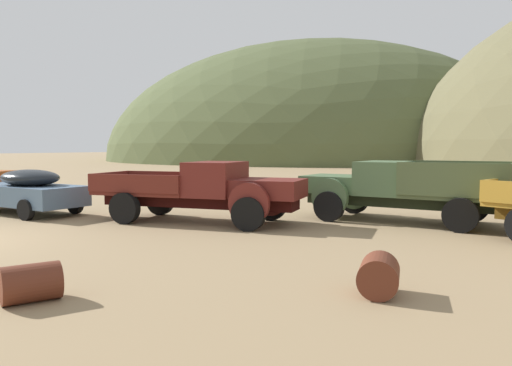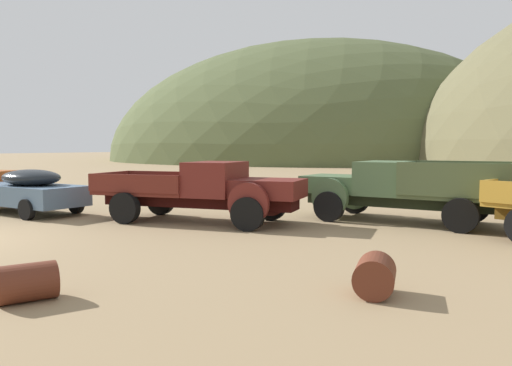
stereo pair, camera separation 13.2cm
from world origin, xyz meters
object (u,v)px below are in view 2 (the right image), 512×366
Objects in this scene: truck_weathered_green at (389,189)px; oil_drum_foreground at (375,275)px; oil_drum_tipped at (27,282)px; car_chalk_blue at (25,190)px; truck_oxblood at (213,191)px.

truck_weathered_green is 8.26m from oil_drum_foreground.
oil_drum_tipped is at bearing 78.70° from truck_weathered_green.
truck_weathered_green is at bearing -155.87° from car_chalk_blue.
truck_oxblood is (7.04, 1.48, 0.18)m from car_chalk_blue.
oil_drum_tipped is at bearing 147.50° from car_chalk_blue.
oil_drum_foreground is (1.85, -8.02, -0.70)m from truck_weathered_green.
truck_oxblood reaches higher than oil_drum_tipped.
truck_oxblood is at bearing 142.50° from oil_drum_foreground.
oil_drum_foreground is at bearing -47.38° from truck_oxblood.
truck_oxblood is 6.76× the size of oil_drum_tipped.
oil_drum_foreground is at bearing 32.72° from oil_drum_tipped.
truck_oxblood reaches higher than oil_drum_foreground.
truck_oxblood is 8.20m from oil_drum_foreground.
oil_drum_foreground is (13.52, -3.50, -0.50)m from car_chalk_blue.
car_chalk_blue is 4.89× the size of oil_drum_tipped.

